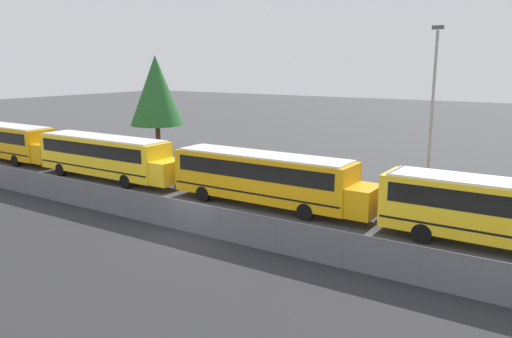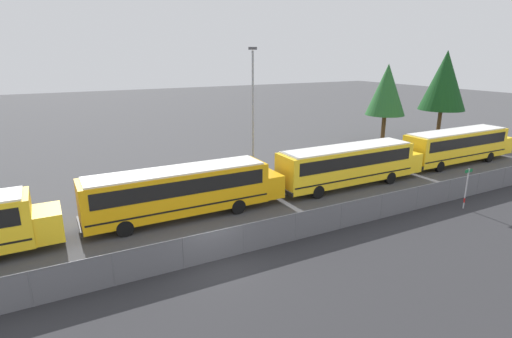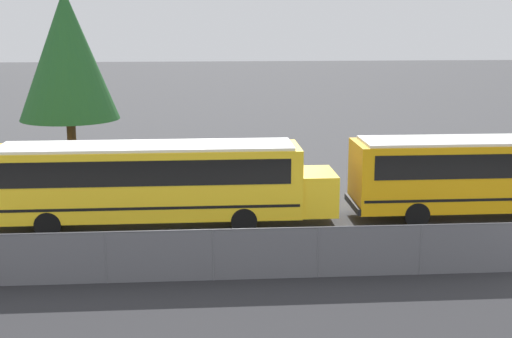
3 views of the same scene
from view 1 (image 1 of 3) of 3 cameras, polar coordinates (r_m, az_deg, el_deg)
The scene contains 8 objects.
ground_plane at distance 24.32m, azimuth -7.13°, elevation -7.32°, with size 200.00×200.00×0.00m, color #424244.
road_strip at distance 20.44m, azimuth -18.26°, elevation -11.64°, with size 110.44×12.00×0.01m.
fence at distance 24.07m, azimuth -7.18°, elevation -5.54°, with size 76.51×0.07×1.55m.
school_bus_0 at distance 47.07m, azimuth -26.74°, elevation 3.06°, with size 12.36×2.49×3.03m.
school_bus_1 at distance 36.50m, azimuth -16.79°, elevation 1.63°, with size 12.36×2.49×3.03m.
school_bus_2 at distance 28.16m, azimuth 1.12°, elevation -0.77°, with size 12.36×2.49×3.03m.
light_pole at distance 29.60m, azimuth 19.47°, elevation 6.24°, with size 0.60×0.24×10.01m.
tree_0 at distance 46.34m, azimuth -11.34°, elevation 8.79°, with size 4.81×4.81×8.81m.
Camera 1 is at (14.97, -17.45, 7.93)m, focal length 35.00 mm.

